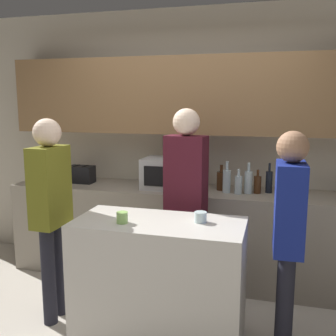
{
  "coord_description": "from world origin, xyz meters",
  "views": [
    {
      "loc": [
        0.82,
        -2.31,
        1.78
      ],
      "look_at": [
        0.03,
        0.56,
        1.26
      ],
      "focal_mm": 42.0,
      "sensor_mm": 36.0,
      "label": 1
    }
  ],
  "objects_px": {
    "toaster": "(82,174)",
    "person_right": "(288,228)",
    "bottle_0": "(221,180)",
    "person_left": "(51,203)",
    "bottle_3": "(248,182)",
    "microwave": "(170,173)",
    "bottle_4": "(257,184)",
    "bottle_5": "(269,181)",
    "bottle_1": "(227,181)",
    "bottle_2": "(238,184)",
    "cup_0": "(201,217)",
    "person_center": "(186,190)",
    "cup_1": "(122,217)"
  },
  "relations": [
    {
      "from": "bottle_0",
      "to": "person_center",
      "type": "xyz_separation_m",
      "value": [
        -0.22,
        -0.57,
        0.02
      ]
    },
    {
      "from": "bottle_1",
      "to": "cup_1",
      "type": "relative_size",
      "value": 3.67
    },
    {
      "from": "bottle_0",
      "to": "cup_0",
      "type": "xyz_separation_m",
      "value": [
        -0.0,
        -1.07,
        -0.06
      ]
    },
    {
      "from": "microwave",
      "to": "person_center",
      "type": "bearing_deg",
      "value": -61.68
    },
    {
      "from": "person_left",
      "to": "person_right",
      "type": "xyz_separation_m",
      "value": [
        1.8,
        -0.01,
        -0.04
      ]
    },
    {
      "from": "microwave",
      "to": "bottle_3",
      "type": "xyz_separation_m",
      "value": [
        0.77,
        -0.03,
        -0.04
      ]
    },
    {
      "from": "bottle_4",
      "to": "bottle_5",
      "type": "xyz_separation_m",
      "value": [
        0.1,
        0.05,
        0.02
      ]
    },
    {
      "from": "bottle_3",
      "to": "cup_1",
      "type": "bearing_deg",
      "value": -124.71
    },
    {
      "from": "bottle_2",
      "to": "bottle_3",
      "type": "xyz_separation_m",
      "value": [
        0.09,
        0.05,
        0.02
      ]
    },
    {
      "from": "bottle_2",
      "to": "cup_0",
      "type": "bearing_deg",
      "value": -100.7
    },
    {
      "from": "toaster",
      "to": "bottle_2",
      "type": "xyz_separation_m",
      "value": [
        1.65,
        -0.08,
        -0.0
      ]
    },
    {
      "from": "cup_0",
      "to": "person_left",
      "type": "xyz_separation_m",
      "value": [
        -1.19,
        -0.03,
        0.02
      ]
    },
    {
      "from": "bottle_2",
      "to": "bottle_4",
      "type": "xyz_separation_m",
      "value": [
        0.17,
        0.07,
        -0.0
      ]
    },
    {
      "from": "bottle_0",
      "to": "bottle_2",
      "type": "distance_m",
      "value": 0.22
    },
    {
      "from": "bottle_1",
      "to": "bottle_3",
      "type": "relative_size",
      "value": 1.02
    },
    {
      "from": "microwave",
      "to": "cup_0",
      "type": "xyz_separation_m",
      "value": [
        0.5,
        -1.02,
        -0.11
      ]
    },
    {
      "from": "toaster",
      "to": "person_left",
      "type": "height_order",
      "value": "person_left"
    },
    {
      "from": "person_center",
      "to": "bottle_4",
      "type": "bearing_deg",
      "value": -130.12
    },
    {
      "from": "bottle_3",
      "to": "person_left",
      "type": "distance_m",
      "value": 1.78
    },
    {
      "from": "person_left",
      "to": "microwave",
      "type": "bearing_deg",
      "value": 148.43
    },
    {
      "from": "bottle_0",
      "to": "bottle_3",
      "type": "distance_m",
      "value": 0.28
    },
    {
      "from": "cup_1",
      "to": "person_left",
      "type": "bearing_deg",
      "value": 168.24
    },
    {
      "from": "cup_0",
      "to": "bottle_2",
      "type": "bearing_deg",
      "value": 79.3
    },
    {
      "from": "bottle_3",
      "to": "cup_1",
      "type": "height_order",
      "value": "bottle_3"
    },
    {
      "from": "toaster",
      "to": "cup_1",
      "type": "height_order",
      "value": "toaster"
    },
    {
      "from": "bottle_5",
      "to": "cup_1",
      "type": "bearing_deg",
      "value": -128.65
    },
    {
      "from": "toaster",
      "to": "person_right",
      "type": "height_order",
      "value": "person_right"
    },
    {
      "from": "toaster",
      "to": "bottle_0",
      "type": "distance_m",
      "value": 1.48
    },
    {
      "from": "cup_1",
      "to": "bottle_4",
      "type": "bearing_deg",
      "value": 53.27
    },
    {
      "from": "bottle_3",
      "to": "cup_0",
      "type": "bearing_deg",
      "value": -105.07
    },
    {
      "from": "bottle_0",
      "to": "bottle_5",
      "type": "bearing_deg",
      "value": 0.22
    },
    {
      "from": "bottle_5",
      "to": "person_left",
      "type": "bearing_deg",
      "value": -146.31
    },
    {
      "from": "cup_1",
      "to": "person_center",
      "type": "bearing_deg",
      "value": 64.75
    },
    {
      "from": "bottle_0",
      "to": "person_center",
      "type": "relative_size",
      "value": 0.14
    },
    {
      "from": "microwave",
      "to": "bottle_0",
      "type": "relative_size",
      "value": 2.1
    },
    {
      "from": "bottle_5",
      "to": "cup_0",
      "type": "bearing_deg",
      "value": -112.97
    },
    {
      "from": "bottle_0",
      "to": "bottle_1",
      "type": "height_order",
      "value": "bottle_1"
    },
    {
      "from": "cup_0",
      "to": "bottle_4",
      "type": "bearing_deg",
      "value": 71.06
    },
    {
      "from": "cup_0",
      "to": "cup_1",
      "type": "distance_m",
      "value": 0.56
    },
    {
      "from": "person_left",
      "to": "person_center",
      "type": "bearing_deg",
      "value": 120.27
    },
    {
      "from": "toaster",
      "to": "cup_1",
      "type": "distance_m",
      "value": 1.52
    },
    {
      "from": "bottle_1",
      "to": "bottle_3",
      "type": "xyz_separation_m",
      "value": [
        0.2,
        0.02,
        -0.0
      ]
    },
    {
      "from": "bottle_2",
      "to": "person_center",
      "type": "relative_size",
      "value": 0.14
    },
    {
      "from": "bottle_3",
      "to": "microwave",
      "type": "bearing_deg",
      "value": 177.88
    },
    {
      "from": "toaster",
      "to": "bottle_5",
      "type": "bearing_deg",
      "value": 1.42
    },
    {
      "from": "cup_1",
      "to": "toaster",
      "type": "bearing_deg",
      "value": 128.35
    },
    {
      "from": "bottle_5",
      "to": "bottle_3",
      "type": "bearing_deg",
      "value": -157.33
    },
    {
      "from": "cup_0",
      "to": "person_center",
      "type": "bearing_deg",
      "value": 114.08
    },
    {
      "from": "bottle_0",
      "to": "person_left",
      "type": "relative_size",
      "value": 0.15
    },
    {
      "from": "toaster",
      "to": "cup_1",
      "type": "bearing_deg",
      "value": -51.65
    }
  ]
}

